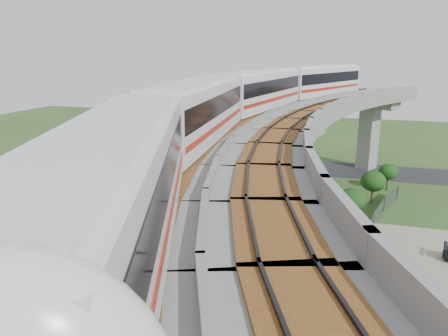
% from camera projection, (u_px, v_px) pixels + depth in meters
% --- Properties ---
extents(ground, '(160.00, 160.00, 0.00)m').
position_uv_depth(ground, '(248.00, 262.00, 33.66)').
color(ground, '#324C1E').
rests_on(ground, ground).
extents(asphalt_road, '(60.00, 8.00, 0.03)m').
position_uv_depth(asphalt_road, '(298.00, 166.00, 61.42)').
color(asphalt_road, '#232326').
rests_on(asphalt_road, ground).
extents(viaduct, '(19.58, 73.98, 11.40)m').
position_uv_depth(viaduct, '(304.00, 151.00, 30.25)').
color(viaduct, '#99968E').
rests_on(viaduct, ground).
extents(metro_train, '(11.25, 61.32, 3.64)m').
position_uv_depth(metro_train, '(260.00, 100.00, 31.69)').
color(metro_train, silver).
rests_on(metro_train, ground).
extents(fence, '(3.87, 38.73, 1.50)m').
position_uv_depth(fence, '(383.00, 271.00, 30.77)').
color(fence, '#2D382D').
rests_on(fence, ground).
extents(tree_0, '(2.19, 2.19, 3.15)m').
position_uv_depth(tree_0, '(388.00, 172.00, 50.48)').
color(tree_0, '#382314').
rests_on(tree_0, ground).
extents(tree_1, '(2.62, 2.62, 3.45)m').
position_uv_depth(tree_1, '(373.00, 181.00, 46.43)').
color(tree_1, '#382314').
rests_on(tree_1, ground).
extents(tree_2, '(2.78, 2.78, 3.05)m').
position_uv_depth(tree_2, '(352.00, 200.00, 41.86)').
color(tree_2, '#382314').
rests_on(tree_2, ground).
extents(tree_3, '(2.58, 2.58, 2.87)m').
position_uv_depth(tree_3, '(350.00, 231.00, 34.94)').
color(tree_3, '#382314').
rests_on(tree_3, ground).
extents(tree_4, '(2.27, 2.27, 2.89)m').
position_uv_depth(tree_4, '(336.00, 248.00, 31.63)').
color(tree_4, '#382314').
rests_on(tree_4, ground).
extents(tree_5, '(2.10, 2.10, 2.78)m').
position_uv_depth(tree_5, '(349.00, 317.00, 23.48)').
color(tree_5, '#382314').
rests_on(tree_5, ground).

